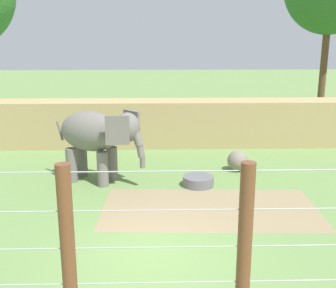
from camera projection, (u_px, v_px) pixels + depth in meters
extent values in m
plane|color=#6B8E4C|center=(153.00, 255.00, 10.13)|extent=(120.00, 120.00, 0.00)
cube|color=#937F5B|center=(210.00, 209.00, 12.85)|extent=(6.76, 3.59, 0.01)
cube|color=tan|center=(155.00, 123.00, 20.21)|extent=(36.00, 1.80, 2.20)
cylinder|color=slate|center=(112.00, 164.00, 15.30)|extent=(0.40, 0.40, 1.26)
cylinder|color=slate|center=(103.00, 169.00, 14.67)|extent=(0.40, 0.40, 1.26)
cylinder|color=slate|center=(82.00, 160.00, 15.74)|extent=(0.40, 0.40, 1.26)
cylinder|color=slate|center=(72.00, 165.00, 15.12)|extent=(0.40, 0.40, 1.26)
ellipsoid|color=slate|center=(90.00, 131.00, 14.90)|extent=(2.65, 2.07, 1.44)
ellipsoid|color=slate|center=(127.00, 127.00, 14.32)|extent=(1.21, 1.26, 1.04)
cube|color=slate|center=(132.00, 124.00, 14.84)|extent=(0.61, 0.66, 0.99)
cube|color=slate|center=(117.00, 130.00, 13.86)|extent=(0.81, 0.12, 0.99)
cylinder|color=slate|center=(137.00, 139.00, 14.28)|extent=(0.52, 0.44, 0.56)
cylinder|color=slate|center=(140.00, 150.00, 14.34)|extent=(0.39, 0.34, 0.53)
cylinder|color=slate|center=(143.00, 161.00, 14.41)|extent=(0.24, 0.24, 0.50)
cylinder|color=slate|center=(60.00, 131.00, 15.37)|extent=(0.29, 0.19, 0.72)
sphere|color=gray|center=(237.00, 161.00, 16.44)|extent=(0.81, 0.81, 0.81)
cylinder|color=brown|center=(69.00, 261.00, 6.68)|extent=(0.24, 0.24, 3.29)
cylinder|color=brown|center=(244.00, 259.00, 6.75)|extent=(0.24, 0.24, 3.29)
cylinder|color=#B7B7BC|center=(151.00, 283.00, 6.82)|extent=(8.76, 0.02, 0.02)
cylinder|color=#B7B7BC|center=(151.00, 247.00, 6.66)|extent=(8.76, 0.02, 0.02)
cylinder|color=#B7B7BC|center=(150.00, 210.00, 6.50)|extent=(8.76, 0.02, 0.02)
cylinder|color=#B7B7BC|center=(150.00, 171.00, 6.34)|extent=(8.76, 0.02, 0.02)
cylinder|color=slate|center=(198.00, 181.00, 14.80)|extent=(1.10, 1.10, 0.35)
cylinder|color=#38607A|center=(198.00, 177.00, 14.77)|extent=(1.01, 1.01, 0.02)
cylinder|color=brown|center=(323.00, 73.00, 26.67)|extent=(0.44, 0.44, 5.86)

